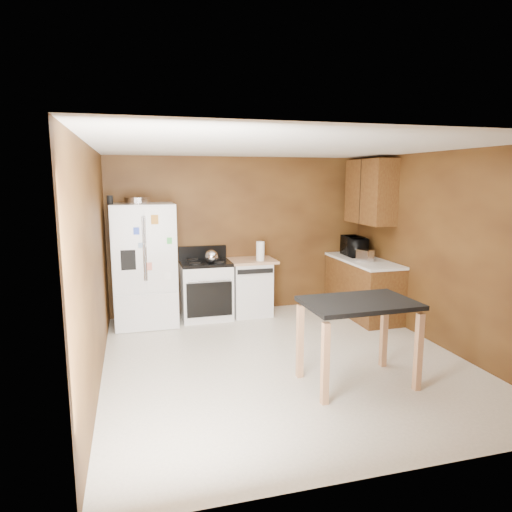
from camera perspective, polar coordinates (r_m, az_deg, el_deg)
name	(u,v)px	position (r m, az deg, el deg)	size (l,w,h in m)	color
floor	(284,360)	(5.64, 3.58, -12.82)	(4.50, 4.50, 0.00)	silver
ceiling	(287,147)	(5.23, 3.87, 13.41)	(4.50, 4.50, 0.00)	white
wall_back	(241,235)	(7.43, -1.91, 2.66)	(4.20, 4.20, 0.00)	brown
wall_front	(391,312)	(3.30, 16.56, -6.70)	(4.20, 4.20, 0.00)	brown
wall_left	(94,267)	(5.03, -19.55, -1.29)	(4.50, 4.50, 0.00)	brown
wall_right	(441,250)	(6.29, 22.13, 0.66)	(4.50, 4.50, 0.00)	brown
roasting_pan	(137,200)	(6.80, -14.60, 6.74)	(0.37, 0.37, 0.09)	silver
pen_cup	(110,200)	(6.69, -17.80, 6.69)	(0.08, 0.08, 0.13)	black
kettle	(211,256)	(6.88, -5.59, -0.05)	(0.20, 0.20, 0.20)	silver
paper_towel	(260,251)	(7.11, 0.54, 0.62)	(0.13, 0.13, 0.30)	white
green_canister	(261,255)	(7.35, 0.63, 0.16)	(0.10, 0.10, 0.11)	#40A65A
toaster	(365,256)	(7.20, 13.47, 0.06)	(0.15, 0.24, 0.18)	silver
microwave	(354,247)	(7.68, 12.17, 1.12)	(0.52, 0.35, 0.29)	black
refrigerator	(145,265)	(6.91, -13.75, -1.09)	(0.90, 0.80, 1.80)	white
gas_range	(206,289)	(7.14, -6.29, -4.12)	(0.76, 0.68, 1.10)	white
dishwasher	(250,286)	(7.31, -0.72, -3.82)	(0.78, 0.63, 0.89)	white
right_cabinets	(365,258)	(7.43, 13.45, -0.28)	(0.63, 1.58, 2.45)	brown
island	(359,314)	(4.90, 12.70, -7.13)	(1.16, 0.79, 0.91)	black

